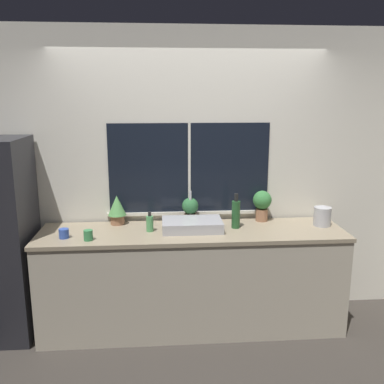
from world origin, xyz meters
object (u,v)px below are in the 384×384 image
Objects in this scene: potted_plant_left at (117,208)px; mug_green at (88,235)px; soap_bottle at (150,223)px; kettle at (322,216)px; sink at (192,225)px; bottle_tall at (236,214)px; mug_blue at (64,233)px; potted_plant_right at (262,203)px; potted_plant_center at (190,209)px.

potted_plant_left is 0.49m from mug_green.
soap_bottle is 1.57m from kettle.
kettle is at bearing 1.94° from soap_bottle.
sink is 2.76× the size of kettle.
bottle_tall is 0.80m from kettle.
sink is 1.09m from mug_blue.
bottle_tall reaches higher than potted_plant_left.
potted_plant_left is 0.56m from mug_blue.
sink reaches higher than mug_blue.
sink is 1.67× the size of bottle_tall.
potted_plant_right is (1.36, 0.00, 0.02)m from potted_plant_left.
potted_plant_center is 0.99m from mug_green.
potted_plant_right reaches higher than soap_bottle.
mug_green is at bearing -164.19° from potted_plant_right.
bottle_tall is 3.84× the size of mug_blue.
mug_blue is at bearing -168.25° from potted_plant_right.
potted_plant_center is 0.75× the size of bottle_tall.
bottle_tall is (1.07, -0.20, -0.02)m from potted_plant_left.
bottle_tall is 1.30m from mug_green.
potted_plant_right is at bearing 17.93° from sink.
potted_plant_center is at bearing 171.00° from kettle.
bottle_tall is (0.40, 0.02, 0.09)m from sink.
potted_plant_left is 0.40m from soap_bottle.
sink is at bearing -178.45° from kettle.
mug_green reaches higher than mug_blue.
mug_blue is at bearing -172.34° from sink.
potted_plant_center is (0.01, 0.22, 0.09)m from sink.
potted_plant_left reaches higher than mug_green.
mug_green is at bearing -165.91° from sink.
bottle_tall is (-0.29, -0.20, -0.04)m from potted_plant_right.
kettle is (2.07, 0.25, 0.05)m from mug_green.
bottle_tall is 1.65× the size of kettle.
sink is 0.24m from potted_plant_center.
potted_plant_center is at bearing 0.00° from potted_plant_left.
potted_plant_right reaches higher than kettle.
soap_bottle is 0.93× the size of kettle.
potted_plant_center reaches higher than kettle.
potted_plant_left is 0.86× the size of bottle_tall.
bottle_tall is at bearing 3.27° from sink.
mug_blue is (-0.21, 0.07, -0.00)m from mug_green.
potted_plant_right is (0.69, 0.22, 0.13)m from sink.
potted_plant_right is 1.09m from soap_bottle.
sink is 6.41× the size of mug_blue.
potted_plant_right is at bearing -0.00° from potted_plant_center.
soap_bottle is 2.15× the size of mug_blue.
potted_plant_left is at bearing 180.00° from potted_plant_right.
potted_plant_center is at bearing 180.00° from potted_plant_right.
mug_blue is (-1.09, -0.37, -0.09)m from potted_plant_center.
potted_plant_left is 3.29× the size of mug_blue.
potted_plant_left is 0.93× the size of potted_plant_right.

